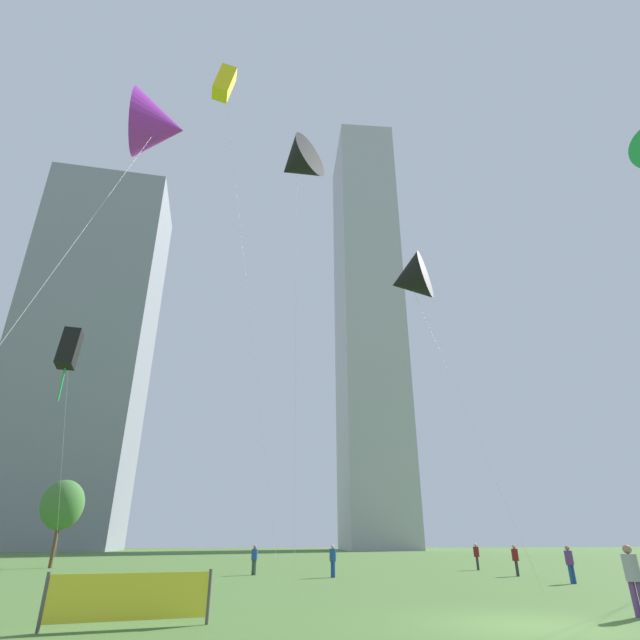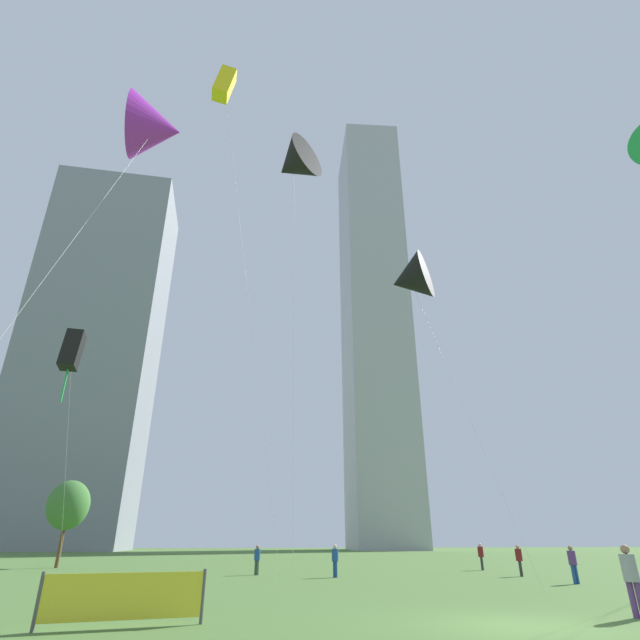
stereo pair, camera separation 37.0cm
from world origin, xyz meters
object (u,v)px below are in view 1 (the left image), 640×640
at_px(park_tree_0, 62,505).
at_px(kite_flying_8, 297,164).
at_px(event_banner, 130,597).
at_px(kite_flying_6, 69,349).
at_px(kite_flying_4, 159,126).
at_px(person_standing_5, 477,554).
at_px(distant_highrise_0, 87,347).
at_px(person_standing_1, 333,558).
at_px(person_standing_3, 633,575).
at_px(distant_highrise_1, 367,317).
at_px(person_standing_0, 254,558).
at_px(person_standing_2, 570,562).
at_px(kite_flying_5, 409,280).
at_px(person_standing_4, 515,558).
at_px(kite_flying_3, 225,84).

bearing_deg(park_tree_0, kite_flying_8, -65.15).
height_order(park_tree_0, event_banner, park_tree_0).
distance_m(kite_flying_6, kite_flying_8, 15.80).
xyz_separation_m(kite_flying_4, kite_flying_8, (5.20, 1.18, 0.38)).
bearing_deg(person_standing_5, event_banner, 157.66).
xyz_separation_m(kite_flying_8, park_tree_0, (-12.51, 27.01, -11.39)).
bearing_deg(distant_highrise_0, kite_flying_6, -75.05).
distance_m(person_standing_1, kite_flying_4, 22.44).
relative_size(person_standing_1, person_standing_3, 0.95).
height_order(person_standing_3, kite_flying_8, kite_flying_8).
bearing_deg(distant_highrise_1, person_standing_0, -105.59).
xyz_separation_m(person_standing_2, distant_highrise_0, (-44.93, 90.53, 40.73)).
xyz_separation_m(person_standing_3, kite_flying_8, (-8.55, 3.12, 14.65)).
relative_size(distant_highrise_0, event_banner, 23.47).
xyz_separation_m(person_standing_1, kite_flying_5, (2.90, -6.19, 13.98)).
relative_size(person_standing_2, kite_flying_6, 0.13).
distance_m(person_standing_3, kite_flying_4, 19.90).
relative_size(kite_flying_6, distant_highrise_1, 0.11).
bearing_deg(distant_highrise_1, person_standing_4, -95.87).
xyz_separation_m(kite_flying_3, event_banner, (-0.46, -8.21, -25.84)).
relative_size(kite_flying_4, park_tree_0, 2.74).
xyz_separation_m(person_standing_5, kite_flying_6, (-25.82, -6.55, 10.05)).
height_order(kite_flying_3, kite_flying_4, kite_flying_3).
relative_size(person_standing_4, kite_flying_6, 0.13).
bearing_deg(person_standing_3, kite_flying_4, -139.99).
bearing_deg(person_standing_4, person_standing_1, 108.31).
bearing_deg(kite_flying_6, park_tree_0, 99.07).
xyz_separation_m(person_standing_1, distant_highrise_1, (30.82, 82.01, 53.96)).
bearing_deg(kite_flying_6, person_standing_5, 14.23).
bearing_deg(distant_highrise_1, kite_flying_5, -99.45).
relative_size(person_standing_5, kite_flying_6, 0.13).
bearing_deg(person_standing_3, kite_flying_6, -169.87).
relative_size(person_standing_4, person_standing_5, 0.97).
height_order(person_standing_1, kite_flying_4, kite_flying_4).
xyz_separation_m(person_standing_4, kite_flying_3, (-18.14, -5.47, 25.55)).
bearing_deg(person_standing_0, kite_flying_8, 135.26).
distance_m(person_standing_1, park_tree_0, 22.39).
distance_m(kite_flying_3, kite_flying_8, 12.97).
bearing_deg(kite_flying_5, kite_flying_6, 165.67).
bearing_deg(distant_highrise_0, person_standing_4, -60.61).
relative_size(kite_flying_3, kite_flying_8, 1.66).
height_order(kite_flying_4, kite_flying_6, kite_flying_4).
bearing_deg(person_standing_1, person_standing_0, -147.65).
relative_size(person_standing_4, kite_flying_5, 0.10).
xyz_separation_m(person_standing_2, person_standing_4, (0.53, 5.11, 0.01)).
relative_size(person_standing_1, person_standing_2, 1.02).
relative_size(person_standing_1, park_tree_0, 0.26).
bearing_deg(kite_flying_6, event_banner, -65.23).
distance_m(distant_highrise_0, event_banner, 110.57).
height_order(person_standing_1, distant_highrise_1, distant_highrise_1).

